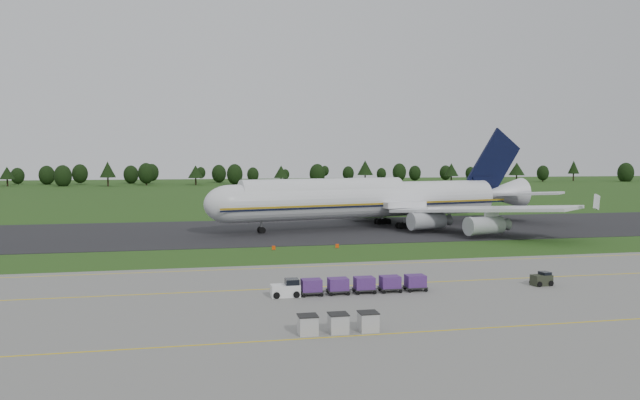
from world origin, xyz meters
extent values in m
plane|color=#224514|center=(0.00, 0.00, 0.00)|extent=(600.00, 600.00, 0.00)
cube|color=slate|center=(0.00, -34.00, 0.03)|extent=(300.00, 52.00, 0.06)
cube|color=black|center=(0.00, 28.00, 0.04)|extent=(300.00, 40.00, 0.08)
cube|color=yellow|center=(0.00, -22.00, 0.07)|extent=(300.00, 0.25, 0.01)
cube|color=yellow|center=(0.00, -40.00, 0.07)|extent=(300.00, 0.20, 0.01)
cube|color=yellow|center=(0.00, -10.00, 0.07)|extent=(120.00, 0.20, 0.01)
cylinder|color=black|center=(-95.92, 224.31, 1.63)|extent=(0.70, 0.70, 3.25)
cone|color=black|center=(-95.92, 224.31, 6.14)|extent=(6.68, 6.68, 5.78)
cylinder|color=black|center=(-70.92, 219.72, 1.52)|extent=(0.70, 0.70, 3.03)
sphere|color=black|center=(-70.92, 219.72, 4.63)|extent=(7.90, 7.90, 7.90)
cylinder|color=black|center=(-50.46, 214.18, 2.05)|extent=(0.70, 0.70, 4.10)
cone|color=black|center=(-50.46, 214.18, 7.74)|extent=(7.17, 7.17, 7.29)
cylinder|color=black|center=(-33.89, 220.38, 1.88)|extent=(0.70, 0.70, 3.75)
sphere|color=black|center=(-33.89, 220.38, 5.73)|extent=(7.59, 7.59, 7.59)
cylinder|color=black|center=(-10.91, 218.67, 1.71)|extent=(0.70, 0.70, 3.43)
cone|color=black|center=(-10.91, 218.67, 6.48)|extent=(7.29, 7.29, 6.10)
cylinder|color=black|center=(7.63, 218.39, 1.67)|extent=(0.70, 0.70, 3.35)
sphere|color=black|center=(7.63, 218.39, 5.11)|extent=(7.66, 7.66, 7.66)
cylinder|color=black|center=(29.41, 212.33, 1.70)|extent=(0.70, 0.70, 3.39)
cone|color=black|center=(29.41, 212.33, 6.41)|extent=(7.06, 7.06, 6.04)
cylinder|color=black|center=(49.93, 226.15, 1.56)|extent=(0.70, 0.70, 3.12)
sphere|color=black|center=(49.93, 226.15, 4.76)|extent=(8.00, 8.00, 8.00)
cylinder|color=black|center=(74.09, 222.17, 2.12)|extent=(0.70, 0.70, 4.24)
cone|color=black|center=(74.09, 222.17, 8.00)|extent=(8.10, 8.10, 7.53)
cylinder|color=black|center=(91.09, 218.29, 1.86)|extent=(0.70, 0.70, 3.71)
sphere|color=black|center=(91.09, 218.29, 5.67)|extent=(6.98, 6.98, 6.98)
cylinder|color=black|center=(116.76, 212.24, 1.86)|extent=(0.70, 0.70, 3.72)
cone|color=black|center=(116.76, 212.24, 7.02)|extent=(7.31, 7.31, 6.61)
cylinder|color=black|center=(134.28, 227.04, 1.52)|extent=(0.70, 0.70, 3.03)
sphere|color=black|center=(134.28, 227.04, 4.63)|extent=(5.48, 5.48, 5.48)
cylinder|color=black|center=(155.68, 216.83, 1.90)|extent=(0.70, 0.70, 3.80)
cone|color=black|center=(155.68, 216.83, 7.18)|extent=(8.40, 8.40, 6.75)
cylinder|color=black|center=(174.42, 222.48, 1.54)|extent=(0.70, 0.70, 3.09)
sphere|color=black|center=(174.42, 222.48, 4.72)|extent=(6.41, 6.41, 6.41)
cylinder|color=black|center=(196.10, 227.17, 2.06)|extent=(0.70, 0.70, 4.12)
cone|color=black|center=(196.10, 227.17, 7.77)|extent=(6.07, 6.07, 7.32)
cylinder|color=black|center=(220.36, 215.70, 1.54)|extent=(0.70, 0.70, 3.09)
sphere|color=black|center=(220.36, 215.70, 4.71)|extent=(8.62, 8.62, 8.62)
cylinder|color=silver|center=(20.28, 29.43, 5.41)|extent=(54.30, 18.13, 6.72)
cylinder|color=silver|center=(11.16, 27.44, 7.00)|extent=(32.11, 11.90, 5.24)
sphere|color=silver|center=(-6.15, 23.65, 5.41)|extent=(6.72, 6.72, 6.72)
cone|color=silver|center=(51.73, 36.32, 5.88)|extent=(11.39, 8.43, 6.38)
cube|color=gold|center=(21.00, 26.14, 4.85)|extent=(58.35, 12.82, 0.33)
cube|color=silver|center=(36.35, 14.71, 4.57)|extent=(27.00, 30.67, 0.51)
cube|color=silver|center=(28.73, 49.53, 4.57)|extent=(16.56, 33.03, 0.51)
cylinder|color=#9FA1A8|center=(28.21, 19.14, 2.24)|extent=(7.02, 4.31, 2.99)
cylinder|color=#9FA1A8|center=(34.80, 10.07, 2.24)|extent=(7.02, 4.31, 2.99)
cylinder|color=#9FA1A8|center=(23.19, 42.11, 2.24)|extent=(7.02, 4.31, 2.99)
cylinder|color=#9FA1A8|center=(25.39, 53.09, 2.24)|extent=(7.02, 4.31, 2.99)
cube|color=black|center=(49.46, 35.82, 12.16)|extent=(13.40, 3.41, 14.98)
cube|color=silver|center=(54.59, 29.78, 6.16)|extent=(12.15, 12.26, 0.42)
cube|color=silver|center=(51.60, 43.45, 6.16)|extent=(8.91, 13.15, 0.42)
cylinder|color=slate|center=(-0.69, 24.85, 1.03)|extent=(0.34, 0.34, 2.05)
cylinder|color=black|center=(-0.69, 24.85, 0.61)|extent=(1.36, 1.08, 1.21)
cylinder|color=slate|center=(26.65, 26.53, 1.03)|extent=(0.34, 0.34, 2.05)
cylinder|color=black|center=(26.65, 26.53, 0.61)|extent=(1.36, 1.08, 1.21)
cylinder|color=slate|center=(24.85, 34.73, 1.03)|extent=(0.34, 0.34, 2.05)
cylinder|color=black|center=(24.85, 34.73, 0.61)|extent=(1.36, 1.08, 1.21)
cube|color=white|center=(-3.87, -25.78, 0.65)|extent=(2.79, 1.50, 1.18)
cylinder|color=black|center=(-4.84, -26.53, 0.38)|extent=(0.64, 0.24, 0.64)
cube|color=black|center=(-1.30, -25.78, 0.44)|extent=(2.15, 1.61, 0.13)
cube|color=#472467|center=(-1.30, -25.78, 1.08)|extent=(1.93, 1.50, 1.18)
cylinder|color=black|center=(-2.16, -26.53, 0.24)|extent=(0.37, 0.16, 0.37)
cube|color=black|center=(1.39, -25.78, 0.44)|extent=(2.15, 1.61, 0.13)
cube|color=#472467|center=(1.39, -25.78, 1.08)|extent=(1.93, 1.50, 1.18)
cylinder|color=black|center=(0.53, -26.53, 0.24)|extent=(0.37, 0.16, 0.37)
cube|color=black|center=(4.07, -25.78, 0.44)|extent=(2.15, 1.61, 0.13)
cube|color=#472467|center=(4.07, -25.78, 1.08)|extent=(1.93, 1.50, 1.18)
cylinder|color=black|center=(3.21, -26.53, 0.24)|extent=(0.37, 0.16, 0.37)
cube|color=black|center=(6.76, -25.78, 0.44)|extent=(2.15, 1.61, 0.13)
cube|color=#472467|center=(6.76, -25.78, 1.08)|extent=(1.93, 1.50, 1.18)
cylinder|color=black|center=(5.90, -26.53, 0.24)|extent=(0.37, 0.16, 0.37)
cube|color=black|center=(9.44, -25.78, 0.44)|extent=(2.15, 1.61, 0.13)
cube|color=#472467|center=(9.44, -25.78, 1.08)|extent=(1.93, 1.50, 1.18)
cylinder|color=black|center=(8.58, -26.53, 0.24)|extent=(0.37, 0.16, 0.37)
cylinder|color=black|center=(-3.87, -25.78, 0.38)|extent=(0.64, 0.24, 0.64)
cube|color=#282C1F|center=(23.43, -26.00, 0.63)|extent=(2.19, 1.47, 1.13)
cylinder|color=black|center=(22.71, -26.62, 0.35)|extent=(0.58, 0.21, 0.58)
cylinder|color=black|center=(24.15, -25.38, 0.35)|extent=(0.58, 0.21, 0.58)
cube|color=#AFAFAF|center=(-4.09, -38.90, 0.77)|extent=(1.43, 1.43, 1.43)
cube|color=black|center=(-4.09, -38.90, 1.52)|extent=(1.52, 1.52, 0.07)
cube|color=#AFAFAF|center=(-1.69, -38.90, 0.77)|extent=(1.43, 1.43, 1.43)
cube|color=black|center=(-1.69, -38.90, 1.52)|extent=(1.52, 1.52, 0.07)
cube|color=#AFAFAF|center=(0.71, -38.90, 0.77)|extent=(1.43, 1.43, 1.43)
cube|color=black|center=(0.71, -38.90, 1.52)|extent=(1.52, 1.52, 0.07)
cube|color=#F84307|center=(-1.04, 5.08, 0.30)|extent=(0.50, 0.12, 0.60)
cube|color=black|center=(-1.04, 5.08, 0.02)|extent=(0.30, 0.30, 0.04)
cube|color=#F84307|center=(8.53, 5.08, 0.30)|extent=(0.50, 0.12, 0.60)
cube|color=black|center=(8.53, 5.08, 0.02)|extent=(0.30, 0.30, 0.04)
camera|label=1|loc=(-12.62, -85.01, 13.67)|focal=35.00mm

